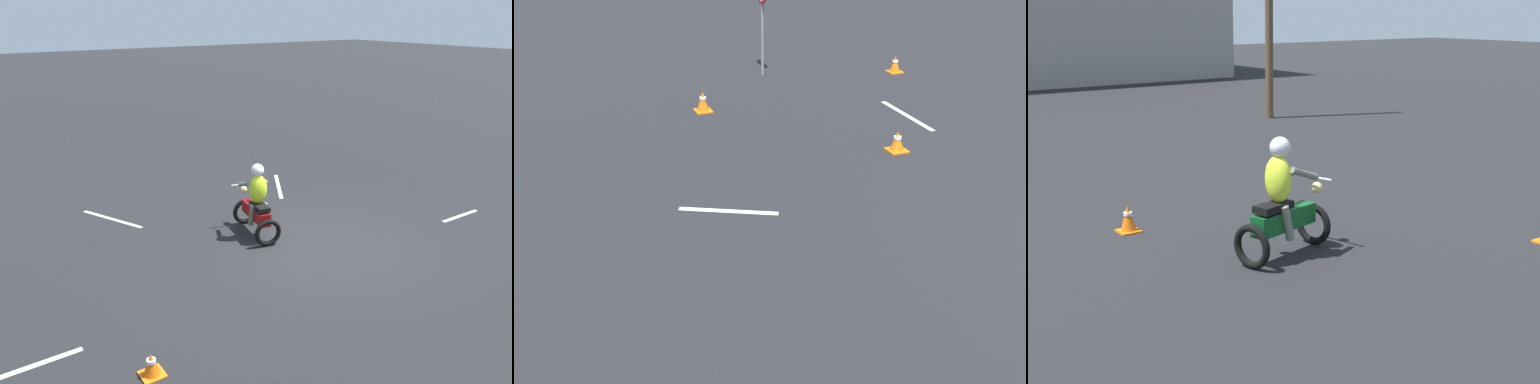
% 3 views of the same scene
% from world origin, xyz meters
% --- Properties ---
extents(ground_plane, '(120.00, 120.00, 0.00)m').
position_xyz_m(ground_plane, '(0.00, 0.00, 0.00)').
color(ground_plane, black).
extents(motorcycle_rider_foreground, '(0.89, 1.55, 1.66)m').
position_xyz_m(motorcycle_rider_foreground, '(0.83, -1.31, 0.73)').
color(motorcycle_rider_foreground, black).
rests_on(motorcycle_rider_foreground, ground).
extents(traffic_cone_mid_center, '(0.32, 0.32, 0.35)m').
position_xyz_m(traffic_cone_mid_center, '(4.58, 1.69, 0.17)').
color(traffic_cone_mid_center, orange).
rests_on(traffic_cone_mid_center, ground).
extents(lane_stripe_e, '(1.85, 0.10, 0.01)m').
position_xyz_m(lane_stripe_e, '(6.14, 0.57, 0.00)').
color(lane_stripe_e, silver).
rests_on(lane_stripe_e, ground).
extents(lane_stripe_w, '(1.30, 0.10, 0.01)m').
position_xyz_m(lane_stripe_w, '(-3.89, 0.58, 0.00)').
color(lane_stripe_w, silver).
rests_on(lane_stripe_w, ground).
extents(lane_stripe_sw, '(1.16, 1.77, 0.01)m').
position_xyz_m(lane_stripe_sw, '(-1.53, -3.68, 0.00)').
color(lane_stripe_sw, silver).
rests_on(lane_stripe_sw, ground).
extents(lane_stripe_se, '(0.89, 1.78, 0.01)m').
position_xyz_m(lane_stripe_se, '(3.21, -3.99, 0.00)').
color(lane_stripe_se, silver).
rests_on(lane_stripe_se, ground).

